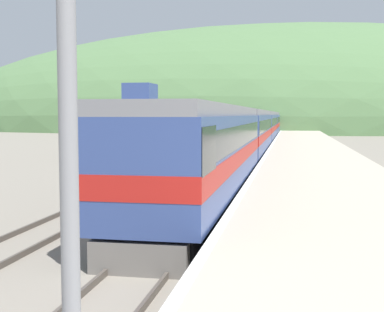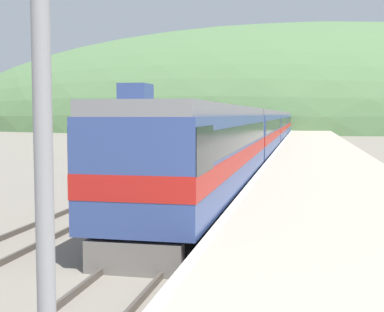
{
  "view_description": "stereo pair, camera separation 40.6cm",
  "coord_description": "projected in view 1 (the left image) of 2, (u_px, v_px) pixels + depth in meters",
  "views": [
    {
      "loc": [
        3.42,
        0.81,
        3.7
      ],
      "look_at": [
        0.35,
        17.38,
        2.39
      ],
      "focal_mm": 50.0,
      "sensor_mm": 36.0,
      "label": 1
    },
    {
      "loc": [
        3.81,
        0.89,
        3.7
      ],
      "look_at": [
        0.35,
        17.38,
        2.39
      ],
      "focal_mm": 50.0,
      "sensor_mm": 36.0,
      "label": 2
    }
  ],
  "objects": [
    {
      "name": "carriage_fourth",
      "position": [
        270.0,
        124.0,
        87.93
      ],
      "size": [
        3.03,
        21.77,
        4.05
      ],
      "color": "black",
      "rests_on": "ground"
    },
    {
      "name": "track_main",
      "position": [
        264.0,
        143.0,
        68.73
      ],
      "size": [
        1.52,
        180.0,
        0.16
      ],
      "color": "#4C443D",
      "rests_on": "ground"
    },
    {
      "name": "express_train_lead_car",
      "position": [
        205.0,
        151.0,
        21.75
      ],
      "size": [
        3.04,
        20.42,
        4.41
      ],
      "color": "black",
      "rests_on": "ground"
    },
    {
      "name": "platform",
      "position": [
        308.0,
        151.0,
        48.2
      ],
      "size": [
        6.72,
        140.0,
        0.9
      ],
      "color": "#B2A893",
      "rests_on": "ground"
    },
    {
      "name": "track_siding",
      "position": [
        232.0,
        142.0,
        69.48
      ],
      "size": [
        1.52,
        180.0,
        0.16
      ],
      "color": "#4C443D",
      "rests_on": "ground"
    },
    {
      "name": "station_shed",
      "position": [
        154.0,
        130.0,
        47.43
      ],
      "size": [
        7.06,
        6.11,
        4.62
      ],
      "color": "slate",
      "rests_on": "ground"
    },
    {
      "name": "carriage_third",
      "position": [
        263.0,
        127.0,
        65.73
      ],
      "size": [
        3.03,
        21.77,
        4.05
      ],
      "color": "black",
      "rests_on": "ground"
    },
    {
      "name": "distant_hills",
      "position": [
        277.0,
        129.0,
        134.32
      ],
      "size": [
        185.83,
        83.63,
        51.03
      ],
      "color": "#517547",
      "rests_on": "ground"
    },
    {
      "name": "carriage_second",
      "position": [
        248.0,
        133.0,
        43.52
      ],
      "size": [
        3.03,
        21.77,
        4.05
      ],
      "color": "black",
      "rests_on": "ground"
    }
  ]
}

